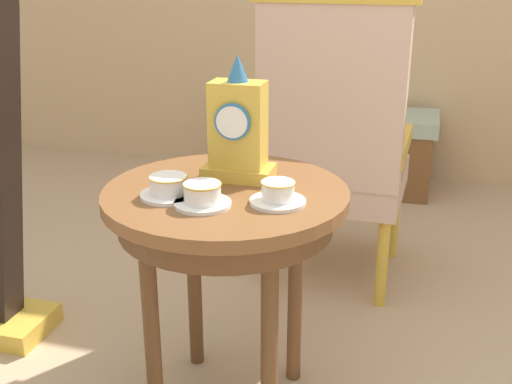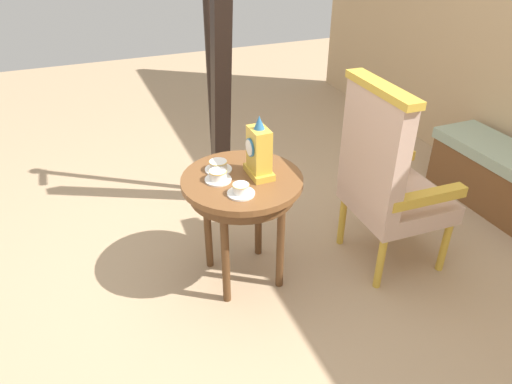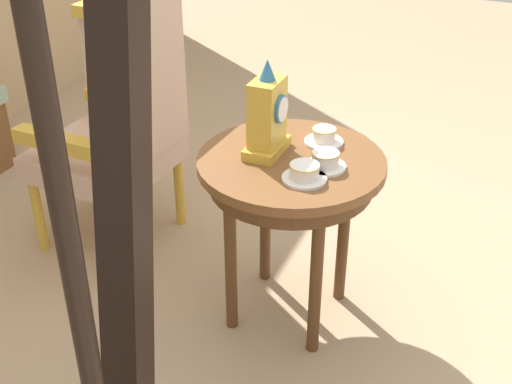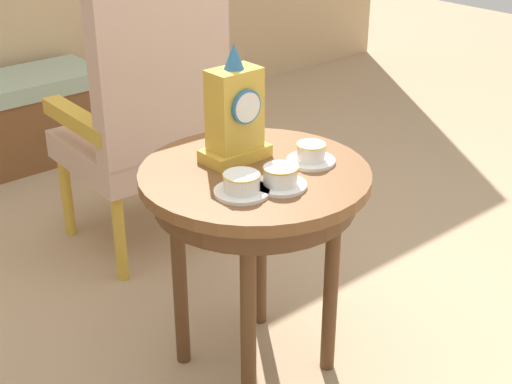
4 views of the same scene
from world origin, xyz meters
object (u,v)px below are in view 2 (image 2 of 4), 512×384
teacup_right (218,176)px  harp (218,111)px  side_table (242,191)px  teacup_left (218,166)px  teacup_center (241,190)px  window_bench (504,181)px  armchair (387,177)px  mantel_clock (259,152)px

teacup_right → harp: harp is taller
side_table → teacup_right: size_ratio=4.77×
teacup_left → teacup_right: 0.11m
side_table → harp: (-0.84, 0.15, 0.13)m
teacup_center → window_bench: bearing=94.1°
side_table → teacup_left: size_ratio=4.58×
side_table → teacup_right: bearing=-98.4°
armchair → harp: 1.21m
mantel_clock → window_bench: mantel_clock is taller
teacup_right → armchair: size_ratio=0.12×
teacup_center → armchair: size_ratio=0.12×
teacup_center → window_bench: (-0.15, 2.04, -0.47)m
teacup_center → teacup_right: bearing=-160.3°
armchair → side_table: bearing=-101.9°
window_bench → armchair: bearing=-82.2°
armchair → window_bench: armchair is taller
mantel_clock → harp: harp is taller
window_bench → teacup_right: bearing=-90.7°
armchair → window_bench: 1.24m
teacup_center → teacup_left: bearing=-174.5°
harp → armchair: bearing=32.9°
teacup_right → mantel_clock: mantel_clock is taller
teacup_left → teacup_right: (0.10, -0.04, 0.00)m
teacup_center → harp: size_ratio=0.08×
teacup_right → teacup_center: bearing=19.7°
teacup_center → window_bench: 2.10m
teacup_left → teacup_right: teacup_right is taller
teacup_right → window_bench: size_ratio=0.12×
teacup_right → teacup_left: bearing=160.9°
teacup_left → teacup_center: 0.28m
teacup_right → mantel_clock: bearing=83.2°
teacup_center → mantel_clock: size_ratio=0.41×
harp → teacup_right: bearing=-18.4°
side_table → teacup_right: 0.17m
teacup_right → side_table: bearing=81.6°
side_table → teacup_left: teacup_left is taller
teacup_right → window_bench: teacup_right is taller
teacup_left → mantel_clock: 0.25m
mantel_clock → armchair: armchair is taller
teacup_center → armchair: 0.88m
teacup_right → harp: size_ratio=0.08×
teacup_left → teacup_center: teacup_center is taller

